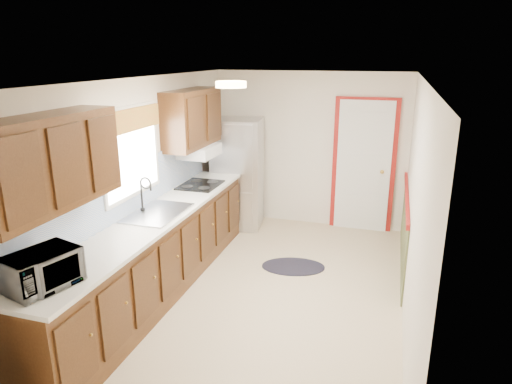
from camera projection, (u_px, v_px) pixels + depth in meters
The scene contains 8 objects.
room_shell at pixel (266, 195), 4.85m from camera, with size 3.20×5.20×2.52m.
kitchen_run at pixel (151, 227), 5.04m from camera, with size 0.63×4.00×2.20m.
back_wall_trim at pixel (372, 179), 6.69m from camera, with size 1.12×2.30×2.08m.
ceiling_fixture at pixel (231, 84), 4.41m from camera, with size 0.30×0.30×0.06m, color #FFD88C.
microwave at pixel (42, 266), 3.43m from camera, with size 0.51×0.28×0.35m, color white.
refrigerator at pixel (238, 174), 7.11m from camera, with size 0.79×0.76×1.70m.
rug at pixel (293, 267), 5.90m from camera, with size 0.81×0.52×0.01m, color black.
cooktop at pixel (200, 185), 6.14m from camera, with size 0.49×0.59×0.02m, color black.
Camera 1 is at (1.25, -4.46, 2.65)m, focal length 32.00 mm.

